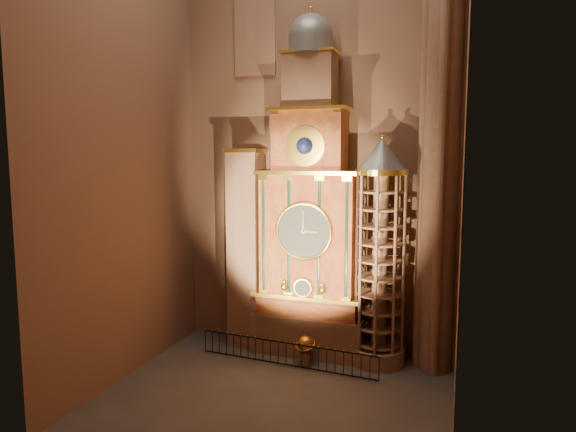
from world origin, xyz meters
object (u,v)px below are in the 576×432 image
(astronomical_clock, at_px, (310,221))
(iron_railing, at_px, (286,354))
(celestial_globe, at_px, (305,347))
(stair_turret, at_px, (380,255))
(portrait_tower, at_px, (246,248))

(astronomical_clock, height_order, iron_railing, astronomical_clock)
(celestial_globe, bearing_deg, stair_turret, 21.88)
(stair_turret, bearing_deg, celestial_globe, -158.12)
(celestial_globe, xyz_separation_m, iron_railing, (-0.78, -0.51, -0.23))
(stair_turret, distance_m, iron_railing, 6.41)
(astronomical_clock, relative_size, portrait_tower, 1.64)
(celestial_globe, bearing_deg, iron_railing, -146.98)
(portrait_tower, bearing_deg, astronomical_clock, -0.29)
(portrait_tower, bearing_deg, stair_turret, -2.33)
(celestial_globe, bearing_deg, astronomical_clock, 99.68)
(stair_turret, relative_size, iron_railing, 1.23)
(astronomical_clock, distance_m, portrait_tower, 3.73)
(celestial_globe, height_order, iron_railing, celestial_globe)
(stair_turret, xyz_separation_m, iron_railing, (-4.02, -1.81, -4.66))
(stair_turret, distance_m, celestial_globe, 5.63)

